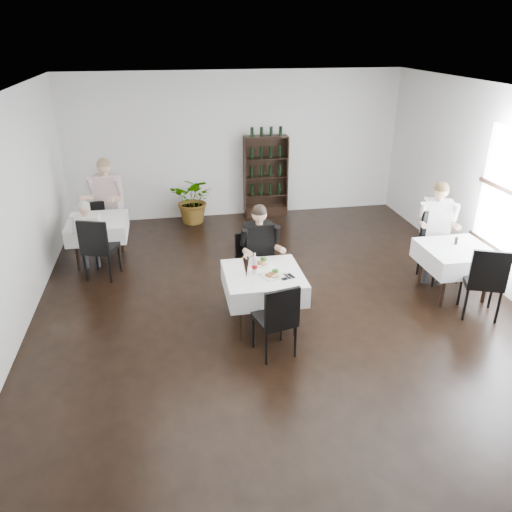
{
  "coord_description": "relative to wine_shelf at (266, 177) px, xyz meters",
  "views": [
    {
      "loc": [
        -1.47,
        -5.83,
        3.74
      ],
      "look_at": [
        -0.36,
        0.2,
        0.93
      ],
      "focal_mm": 35.0,
      "sensor_mm": 36.0,
      "label": 1
    }
  ],
  "objects": [
    {
      "name": "main_table",
      "position": [
        -0.9,
        -4.31,
        -0.23
      ],
      "size": [
        1.03,
        1.03,
        0.77
      ],
      "color": "black",
      "rests_on": "ground"
    },
    {
      "name": "room_shell",
      "position": [
        -0.6,
        -4.31,
        0.65
      ],
      "size": [
        9.0,
        9.0,
        9.0
      ],
      "color": "black",
      "rests_on": "ground"
    },
    {
      "name": "diner_left_far",
      "position": [
        -3.19,
        -1.15,
        0.11
      ],
      "size": [
        0.71,
        0.76,
        1.65
      ],
      "color": "#3E3F46",
      "rests_on": "ground"
    },
    {
      "name": "left_chair_far",
      "position": [
        -3.26,
        -1.26,
        -0.34
      ],
      "size": [
        0.46,
        0.46,
        0.88
      ],
      "color": "black",
      "rests_on": "ground"
    },
    {
      "name": "diner_left_near",
      "position": [
        -3.4,
        -2.31,
        -0.1
      ],
      "size": [
        0.52,
        0.54,
        1.29
      ],
      "color": "#3E3F46",
      "rests_on": "ground"
    },
    {
      "name": "pilsner_lager",
      "position": [
        -1.14,
        -4.23,
        0.03
      ],
      "size": [
        0.06,
        0.06,
        0.27
      ],
      "color": "#B6812E",
      "rests_on": "main_table"
    },
    {
      "name": "right_table",
      "position": [
        2.1,
        -4.01,
        -0.23
      ],
      "size": [
        0.98,
        0.98,
        0.77
      ],
      "color": "black",
      "rests_on": "ground"
    },
    {
      "name": "left_table",
      "position": [
        -3.3,
        -1.81,
        -0.23
      ],
      "size": [
        0.98,
        0.98,
        0.77
      ],
      "color": "black",
      "rests_on": "ground"
    },
    {
      "name": "main_chair_near",
      "position": [
        -0.88,
        -5.1,
        -0.28
      ],
      "size": [
        0.54,
        0.55,
        0.99
      ],
      "color": "black",
      "rests_on": "ground"
    },
    {
      "name": "pilsner_dark",
      "position": [
        -1.15,
        -4.41,
        0.06
      ],
      "size": [
        0.08,
        0.08,
        0.34
      ],
      "color": "black",
      "rests_on": "main_table"
    },
    {
      "name": "plate_near",
      "position": [
        -0.79,
        -4.43,
        -0.06
      ],
      "size": [
        0.33,
        0.33,
        0.08
      ],
      "color": "white",
      "rests_on": "main_table"
    },
    {
      "name": "pepper_mill",
      "position": [
        2.14,
        -3.89,
        -0.02
      ],
      "size": [
        0.05,
        0.05,
        0.11
      ],
      "primitive_type": "cylinder",
      "rotation": [
        0.0,
        0.0,
        0.04
      ],
      "color": "black",
      "rests_on": "right_table"
    },
    {
      "name": "coke_bottle",
      "position": [
        -1.01,
        -4.29,
        0.04
      ],
      "size": [
        0.07,
        0.07,
        0.29
      ],
      "color": "silver",
      "rests_on": "main_table"
    },
    {
      "name": "diner_right_far",
      "position": [
        2.1,
        -3.36,
        0.07
      ],
      "size": [
        0.68,
        0.72,
        1.57
      ],
      "color": "#3E3F46",
      "rests_on": "ground"
    },
    {
      "name": "right_chair_near",
      "position": [
        2.12,
        -4.72,
        -0.23
      ],
      "size": [
        0.64,
        0.64,
        1.08
      ],
      "color": "black",
      "rests_on": "ground"
    },
    {
      "name": "left_chair_near",
      "position": [
        -3.23,
        -2.53,
        -0.25
      ],
      "size": [
        0.6,
        0.61,
        1.04
      ],
      "color": "black",
      "rests_on": "ground"
    },
    {
      "name": "potted_tree",
      "position": [
        -1.55,
        -0.19,
        -0.35
      ],
      "size": [
        1.13,
        1.07,
        1.0
      ],
      "primitive_type": "imported",
      "rotation": [
        0.0,
        0.0,
        -0.41
      ],
      "color": "#276021",
      "rests_on": "ground"
    },
    {
      "name": "right_chair_far",
      "position": [
        2.14,
        -3.43,
        -0.21
      ],
      "size": [
        0.55,
        0.56,
        1.12
      ],
      "color": "black",
      "rests_on": "ground"
    },
    {
      "name": "diner_main",
      "position": [
        -0.82,
        -3.7,
        0.02
      ],
      "size": [
        0.58,
        0.59,
        1.49
      ],
      "color": "#3E3F46",
      "rests_on": "ground"
    },
    {
      "name": "main_chair_far",
      "position": [
        -0.9,
        -3.58,
        -0.26
      ],
      "size": [
        0.58,
        0.59,
        1.03
      ],
      "color": "black",
      "rests_on": "ground"
    },
    {
      "name": "napkin_cutlery",
      "position": [
        -0.62,
        -4.49,
        -0.07
      ],
      "size": [
        0.22,
        0.2,
        0.02
      ],
      "color": "black",
      "rests_on": "main_table"
    },
    {
      "name": "wine_shelf",
      "position": [
        0.0,
        0.0,
        0.0
      ],
      "size": [
        0.9,
        0.28,
        1.75
      ],
      "color": "black",
      "rests_on": "ground"
    },
    {
      "name": "plate_far",
      "position": [
        -0.88,
        -4.04,
        -0.06
      ],
      "size": [
        0.34,
        0.34,
        0.08
      ],
      "color": "white",
      "rests_on": "main_table"
    }
  ]
}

